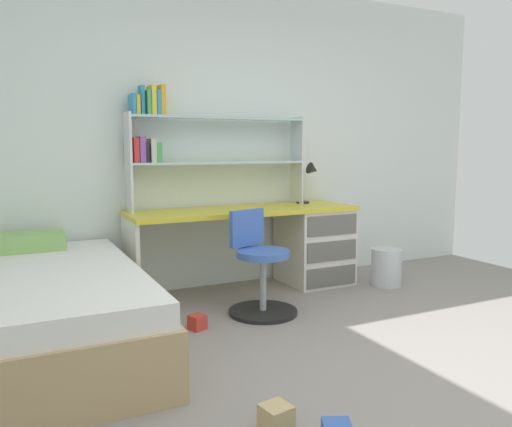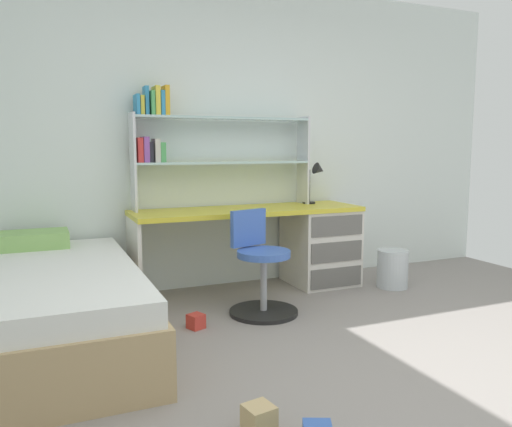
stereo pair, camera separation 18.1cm
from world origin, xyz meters
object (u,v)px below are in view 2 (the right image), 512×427
bookshelf_hutch (196,139)px  desk_lamp (317,176)px  bed_platform (35,309)px  toy_block_red_0 (196,321)px  waste_bin (393,269)px  desk (302,241)px  swivel_chair (261,274)px  toy_block_natural_3 (259,419)px

bookshelf_hutch → desk_lamp: size_ratio=4.13×
bed_platform → toy_block_red_0: bearing=-1.9°
desk_lamp → waste_bin: (0.51, -0.49, -0.81)m
bed_platform → bookshelf_hutch: bearing=33.5°
bookshelf_hutch → desk: bearing=-11.0°
desk → toy_block_red_0: 1.46m
desk_lamp → swivel_chair: 1.30m
bed_platform → waste_bin: bearing=5.6°
bookshelf_hutch → waste_bin: 2.08m
swivel_chair → toy_block_natural_3: bearing=-114.1°
bed_platform → swivel_chair: bearing=3.5°
bookshelf_hutch → swivel_chair: (0.26, -0.77, -1.02)m
swivel_chair → desk_lamp: bearing=38.4°
waste_bin → toy_block_red_0: (-1.93, -0.32, -0.12)m
desk_lamp → bookshelf_hutch: bearing=175.9°
waste_bin → swivel_chair: bearing=-172.0°
desk → bookshelf_hutch: bookshelf_hutch is taller
swivel_chair → toy_block_red_0: bearing=-166.7°
bookshelf_hutch → bed_platform: bearing=-146.5°
desk_lamp → toy_block_red_0: bearing=-150.1°
desk_lamp → swivel_chair: (-0.87, -0.69, -0.68)m
waste_bin → toy_block_natural_3: 2.66m
toy_block_red_0 → bookshelf_hutch: bearing=72.1°
desk → bookshelf_hutch: 1.32m
desk → toy_block_natural_3: 2.51m
swivel_chair → toy_block_natural_3: swivel_chair is taller
bookshelf_hutch → swivel_chair: 1.30m
desk → toy_block_natural_3: desk is taller
desk_lamp → waste_bin: 1.08m
desk_lamp → toy_block_red_0: size_ratio=3.80×
desk → swivel_chair: swivel_chair is taller
desk → bed_platform: bearing=-163.0°
toy_block_red_0 → toy_block_natural_3: toy_block_natural_3 is taller
swivel_chair → waste_bin: bearing=8.0°
waste_bin → toy_block_natural_3: size_ratio=2.74×
waste_bin → toy_block_red_0: 1.96m
bookshelf_hutch → toy_block_red_0: bearing=-107.9°
bookshelf_hutch → toy_block_natural_3: size_ratio=12.79×
desk → swivel_chair: bearing=-138.8°
desk_lamp → toy_block_natural_3: (-1.54, -2.19, -0.92)m
desk → desk_lamp: size_ratio=5.21×
bookshelf_hutch → swivel_chair: size_ratio=2.03×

